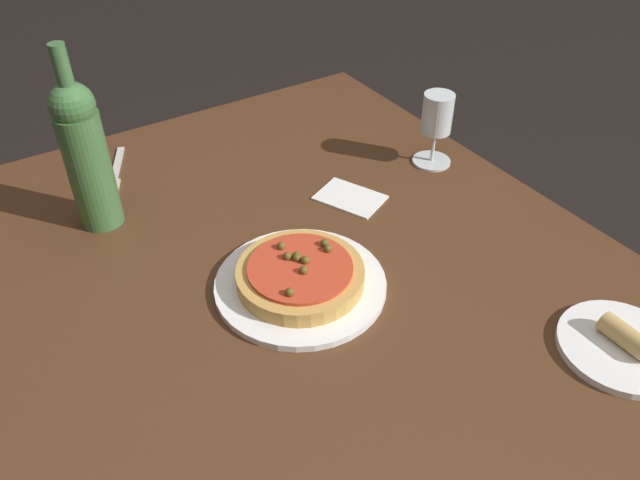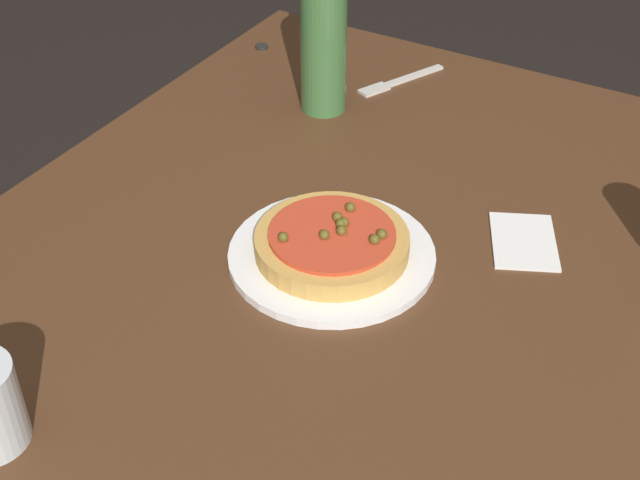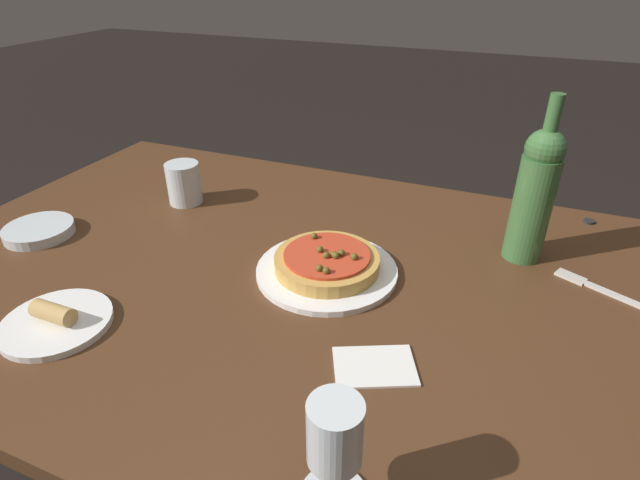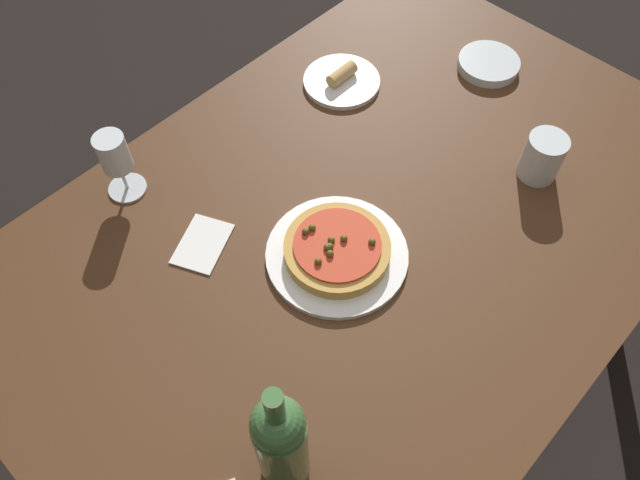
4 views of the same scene
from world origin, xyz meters
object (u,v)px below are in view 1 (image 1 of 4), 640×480
at_px(wine_glass, 437,118).
at_px(side_plate, 622,345).
at_px(dining_table, 345,353).
at_px(pizza, 300,274).
at_px(wine_bottle, 85,153).
at_px(fork, 115,174).
at_px(dinner_plate, 300,284).

xyz_separation_m(wine_glass, side_plate, (-0.54, 0.11, -0.09)).
height_order(dining_table, side_plate, side_plate).
relative_size(pizza, wine_glass, 1.34).
bearing_deg(wine_bottle, dining_table, -152.83).
height_order(dining_table, wine_bottle, wine_bottle).
xyz_separation_m(wine_glass, wine_bottle, (0.17, 0.64, 0.04)).
bearing_deg(wine_bottle, pizza, -148.58).
xyz_separation_m(fork, side_plate, (-0.85, -0.46, 0.01)).
height_order(wine_bottle, fork, wine_bottle).
bearing_deg(dining_table, side_plate, -130.71).
bearing_deg(wine_bottle, side_plate, -143.12).
distance_m(wine_glass, fork, 0.66).
distance_m(pizza, side_plate, 0.48).
bearing_deg(side_plate, wine_bottle, 36.88).
xyz_separation_m(dining_table, side_plate, (-0.26, -0.30, 0.08)).
relative_size(dining_table, dinner_plate, 5.48).
distance_m(dinner_plate, side_plate, 0.48).
bearing_deg(pizza, side_plate, -138.52).
height_order(wine_glass, wine_bottle, wine_bottle).
height_order(pizza, fork, pizza).
distance_m(wine_glass, wine_bottle, 0.66).
bearing_deg(side_plate, wine_glass, -11.25).
relative_size(dining_table, wine_glass, 9.90).
bearing_deg(pizza, dinner_plate, 138.21).
bearing_deg(dining_table, fork, 15.36).
distance_m(dining_table, side_plate, 0.41).
height_order(pizza, wine_glass, wine_glass).
bearing_deg(pizza, dining_table, -169.57).
bearing_deg(side_plate, fork, 28.61).
xyz_separation_m(dining_table, wine_glass, (0.28, -0.41, 0.17)).
xyz_separation_m(dinner_plate, pizza, (0.00, -0.00, 0.02)).
bearing_deg(fork, wine_bottle, -0.94).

